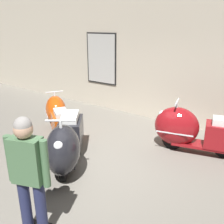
# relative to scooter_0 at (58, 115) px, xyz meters

# --- Properties ---
(ground_plane) EXTENTS (60.00, 60.00, 0.00)m
(ground_plane) POSITION_rel_scooter_0_xyz_m (1.88, -0.86, -0.45)
(ground_plane) COLOR slate
(showroom_back_wall) EXTENTS (18.00, 0.24, 3.62)m
(showroom_back_wall) POSITION_rel_scooter_0_xyz_m (1.87, 2.37, 1.35)
(showroom_back_wall) COLOR #BCB29E
(showroom_back_wall) RESTS_ON ground
(scooter_0) EXTENTS (1.61, 1.28, 0.99)m
(scooter_0) POSITION_rel_scooter_0_xyz_m (0.00, 0.00, 0.00)
(scooter_0) COLOR black
(scooter_0) RESTS_ON ground
(scooter_1) EXTENTS (1.52, 1.78, 1.12)m
(scooter_1) POSITION_rel_scooter_0_xyz_m (1.45, -1.11, 0.06)
(scooter_1) COLOR black
(scooter_1) RESTS_ON ground
(scooter_2) EXTENTS (1.88, 0.95, 1.11)m
(scooter_2) POSITION_rel_scooter_0_xyz_m (3.09, 0.91, 0.05)
(scooter_2) COLOR black
(scooter_2) RESTS_ON ground
(visitor_1) EXTENTS (0.53, 0.36, 1.64)m
(visitor_1) POSITION_rel_scooter_0_xyz_m (2.27, -2.48, 0.50)
(visitor_1) COLOR black
(visitor_1) RESTS_ON ground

